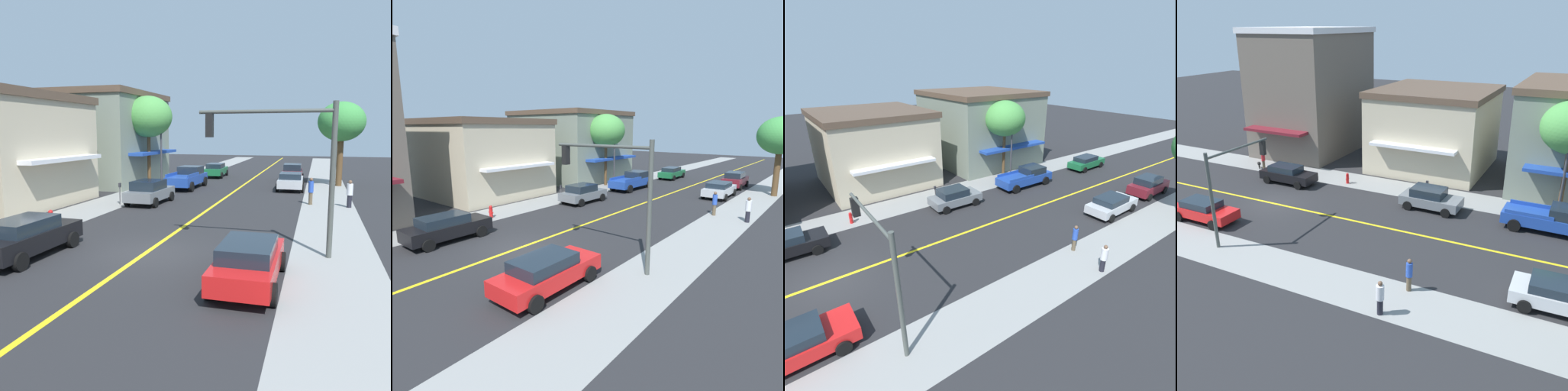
# 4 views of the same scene
# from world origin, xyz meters

# --- Properties ---
(ground_plane) EXTENTS (140.00, 140.00, 0.00)m
(ground_plane) POSITION_xyz_m (0.00, 0.00, 0.00)
(ground_plane) COLOR #262628
(sidewalk_left) EXTENTS (3.19, 126.00, 0.01)m
(sidewalk_left) POSITION_xyz_m (-6.90, 0.00, 0.00)
(sidewalk_left) COLOR gray
(sidewalk_left) RESTS_ON ground
(sidewalk_right) EXTENTS (3.19, 126.00, 0.01)m
(sidewalk_right) POSITION_xyz_m (6.90, 0.00, 0.00)
(sidewalk_right) COLOR gray
(sidewalk_right) RESTS_ON ground
(road_centerline_stripe) EXTENTS (0.20, 126.00, 0.00)m
(road_centerline_stripe) POSITION_xyz_m (0.00, 0.00, 0.00)
(road_centerline_stripe) COLOR yellow
(road_centerline_stripe) RESTS_ON ground
(tan_rowhouse) EXTENTS (12.33, 8.38, 11.75)m
(tan_rowhouse) POSITION_xyz_m (-13.63, -5.54, 5.88)
(tan_rowhouse) COLOR #665B51
(tan_rowhouse) RESTS_ON ground
(brick_apartment_block) EXTENTS (10.82, 9.64, 6.93)m
(brick_apartment_block) POSITION_xyz_m (-13.62, 7.24, 3.48)
(brick_apartment_block) COLOR beige
(brick_apartment_block) RESTS_ON ground
(fire_hydrant) EXTENTS (0.44, 0.24, 0.87)m
(fire_hydrant) POSITION_xyz_m (-6.10, 2.63, 0.43)
(fire_hydrant) COLOR red
(fire_hydrant) RESTS_ON ground
(parking_meter) EXTENTS (0.12, 0.18, 1.39)m
(parking_meter) POSITION_xyz_m (-5.87, 9.50, 0.91)
(parking_meter) COLOR #4C4C51
(parking_meter) RESTS_ON ground
(traffic_light_mast) EXTENTS (5.05, 0.32, 5.66)m
(traffic_light_mast) POSITION_xyz_m (5.06, 1.33, 3.87)
(traffic_light_mast) COLOR #474C47
(traffic_light_mast) RESTS_ON ground
(street_lamp) EXTENTS (0.70, 0.36, 6.55)m
(street_lamp) POSITION_xyz_m (-6.50, 18.50, 4.04)
(street_lamp) COLOR #38383D
(street_lamp) RESTS_ON ground
(red_sedan_right_curb) EXTENTS (1.97, 4.50, 1.37)m
(red_sedan_right_curb) POSITION_xyz_m (4.30, -2.21, 0.74)
(red_sedan_right_curb) COLOR red
(red_sedan_right_curb) RESTS_ON ground
(grey_sedan_left_curb) EXTENTS (2.18, 4.20, 1.53)m
(grey_sedan_left_curb) POSITION_xyz_m (-4.19, 10.37, 0.79)
(grey_sedan_left_curb) COLOR slate
(grey_sedan_left_curb) RESTS_ON ground
(black_sedan_left_curb) EXTENTS (1.96, 4.59, 1.47)m
(black_sedan_left_curb) POSITION_xyz_m (-4.00, -1.69, 0.78)
(black_sedan_left_curb) COLOR black
(black_sedan_left_curb) RESTS_ON ground
(silver_sedan_right_curb) EXTENTS (2.17, 4.53, 1.38)m
(silver_sedan_right_curb) POSITION_xyz_m (4.15, 19.58, 0.74)
(silver_sedan_right_curb) COLOR #B7BABF
(silver_sedan_right_curb) RESTS_ON ground
(blue_pickup_truck) EXTENTS (2.27, 5.61, 1.75)m
(blue_pickup_truck) POSITION_xyz_m (-4.11, 18.34, 0.88)
(blue_pickup_truck) COLOR #1E429E
(blue_pickup_truck) RESTS_ON ground
(pedestrian_red_shirt) EXTENTS (0.33, 0.33, 1.78)m
(pedestrian_red_shirt) POSITION_xyz_m (-5.88, -5.76, 0.95)
(pedestrian_red_shirt) COLOR brown
(pedestrian_red_shirt) RESTS_ON ground
(pedestrian_blue_shirt) EXTENTS (0.32, 0.32, 1.73)m
(pedestrian_blue_shirt) POSITION_xyz_m (5.83, 12.89, 0.92)
(pedestrian_blue_shirt) COLOR brown
(pedestrian_blue_shirt) RESTS_ON ground
(pedestrian_white_shirt) EXTENTS (0.37, 0.37, 1.69)m
(pedestrian_white_shirt) POSITION_xyz_m (8.13, 12.46, 0.89)
(pedestrian_white_shirt) COLOR black
(pedestrian_white_shirt) RESTS_ON ground
(small_dog) EXTENTS (0.73, 0.74, 0.63)m
(small_dog) POSITION_xyz_m (-5.96, -6.36, 0.42)
(small_dog) COLOR black
(small_dog) RESTS_ON ground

